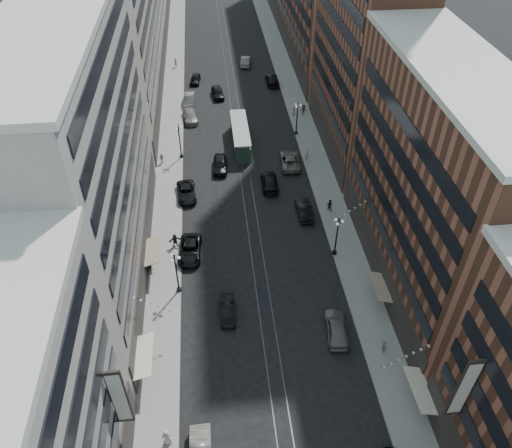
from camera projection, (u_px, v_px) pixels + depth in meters
name	position (u px, v px, depth m)	size (l,w,h in m)	color
ground	(239.00, 137.00, 80.15)	(220.00, 220.00, 0.00)	black
sidewalk_west	(172.00, 111.00, 86.78)	(4.00, 180.00, 0.15)	gray
sidewalk_east	(297.00, 105.00, 88.49)	(4.00, 180.00, 0.15)	gray
rail_west	(231.00, 108.00, 87.62)	(0.12, 180.00, 0.02)	#2D2D33
rail_east	(239.00, 108.00, 87.73)	(0.12, 180.00, 0.02)	#2D2D33
building_west_mid	(87.00, 165.00, 49.34)	(8.00, 36.00, 28.00)	gray
building_east_mid	(432.00, 190.00, 49.53)	(8.00, 30.00, 24.00)	brown
building_east_tower	(369.00, 6.00, 64.75)	(8.00, 26.00, 42.00)	brown
lamppost_sw_far	(176.00, 272.00, 53.30)	(1.03, 1.14, 5.52)	black
lamppost_sw_mid	(180.00, 140.00, 73.64)	(1.03, 1.14, 5.52)	black
lamppost_se_far	(337.00, 235.00, 57.75)	(1.03, 1.14, 5.52)	black
lamppost_se_mid	(297.00, 117.00, 78.84)	(1.03, 1.14, 5.52)	black
streetcar	(240.00, 136.00, 77.62)	(2.49, 11.25, 3.11)	#273D2E
car_2	(190.00, 250.00, 59.20)	(2.57, 5.58, 1.55)	black
car_4	(337.00, 328.00, 50.43)	(2.09, 5.19, 1.77)	#67635C
car_5	(228.00, 310.00, 52.39)	(1.51, 4.34, 1.43)	black
pedestrian_1	(167.00, 437.00, 41.66)	(0.91, 0.49, 1.85)	#BBB39B
pedestrian_2	(149.00, 269.00, 56.48)	(0.87, 0.47, 1.78)	black
pedestrian_4	(384.00, 346.00, 48.62)	(0.98, 0.44, 1.67)	#B5A996
car_7	(186.00, 192.00, 67.86)	(2.45, 5.31, 1.48)	black
car_8	(190.00, 116.00, 83.92)	(2.21, 5.45, 1.58)	gray
car_9	(195.00, 79.00, 95.01)	(1.73, 4.29, 1.46)	black
car_10	(304.00, 210.00, 64.89)	(1.76, 5.05, 1.66)	black
car_11	(290.00, 160.00, 73.67)	(2.75, 5.96, 1.66)	slate
car_12	(272.00, 80.00, 94.58)	(2.27, 5.57, 1.62)	black
car_13	(218.00, 92.00, 90.46)	(1.96, 4.86, 1.66)	black
car_14	(245.00, 61.00, 101.07)	(1.75, 5.01, 1.65)	slate
pedestrian_5	(175.00, 240.00, 60.17)	(1.59, 0.46, 1.72)	black
pedestrian_6	(162.00, 158.00, 73.82)	(0.96, 0.44, 1.65)	#AFA991
pedestrian_7	(330.00, 205.00, 65.38)	(0.82, 0.45, 1.68)	black
pedestrian_8	(307.00, 154.00, 74.53)	(0.68, 0.45, 1.87)	beige
pedestrian_9	(303.00, 110.00, 84.91)	(1.19, 0.49, 1.84)	black
car_extra_0	(189.00, 100.00, 88.34)	(1.73, 4.96, 1.63)	slate
car_extra_1	(220.00, 164.00, 72.79)	(2.03, 5.05, 1.72)	black
car_extra_2	(269.00, 182.00, 69.58)	(2.26, 5.55, 1.61)	black
pedestrian_extra_0	(176.00, 63.00, 99.93)	(0.67, 0.44, 1.83)	#A09985
pedestrian_extra_1	(294.00, 111.00, 84.88)	(0.79, 0.43, 1.61)	#A29886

